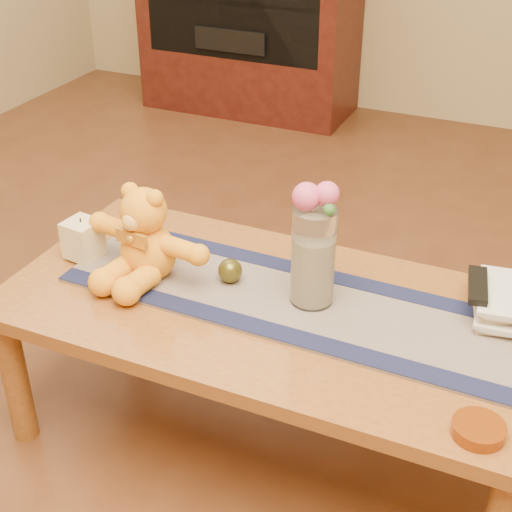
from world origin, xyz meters
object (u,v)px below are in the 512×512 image
at_px(book_bottom, 473,308).
at_px(tv_remote, 478,285).
at_px(glass_vase, 313,257).
at_px(amber_dish, 478,430).
at_px(bronze_ball, 230,271).
at_px(teddy_bear, 147,233).
at_px(pillar_candle, 83,239).

relative_size(book_bottom, tv_remote, 1.39).
xyz_separation_m(glass_vase, amber_dish, (0.47, -0.31, -0.12)).
bearing_deg(bronze_ball, amber_dish, -23.31).
bearing_deg(book_bottom, teddy_bear, 179.35).
bearing_deg(glass_vase, tv_remote, 17.06).
height_order(teddy_bear, book_bottom, teddy_bear).
bearing_deg(glass_vase, bronze_ball, -179.05).
distance_m(teddy_bear, glass_vase, 0.45).
xyz_separation_m(pillar_candle, glass_vase, (0.66, 0.05, 0.08)).
bearing_deg(bronze_ball, teddy_bear, -167.19).
bearing_deg(amber_dish, tv_remote, 101.24).
bearing_deg(teddy_bear, tv_remote, 19.41).
relative_size(glass_vase, amber_dish, 2.39).
bearing_deg(pillar_candle, teddy_bear, -0.90).
height_order(teddy_bear, bronze_ball, teddy_bear).
xyz_separation_m(teddy_bear, bronze_ball, (0.22, 0.05, -0.09)).
bearing_deg(tv_remote, bronze_ball, -178.72).
height_order(pillar_candle, glass_vase, glass_vase).
height_order(teddy_bear, glass_vase, glass_vase).
distance_m(book_bottom, tv_remote, 0.08).
distance_m(pillar_candle, tv_remote, 1.06).
relative_size(glass_vase, book_bottom, 1.17).
height_order(glass_vase, bronze_ball, glass_vase).
distance_m(glass_vase, book_bottom, 0.43).
relative_size(pillar_candle, glass_vase, 0.41).
xyz_separation_m(glass_vase, tv_remote, (0.39, 0.12, -0.05)).
bearing_deg(book_bottom, amber_dish, -91.78).
relative_size(teddy_bear, glass_vase, 1.39).
relative_size(teddy_bear, book_bottom, 1.62).
distance_m(teddy_bear, bronze_ball, 0.24).
bearing_deg(bronze_ball, glass_vase, 0.95).
bearing_deg(tv_remote, pillar_candle, 179.16).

